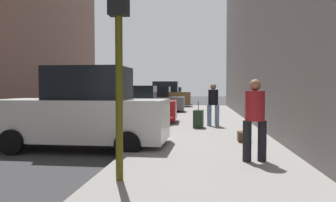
{
  "coord_description": "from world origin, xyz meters",
  "views": [
    {
      "loc": [
        5.85,
        -9.47,
        1.67
      ],
      "look_at": [
        4.24,
        6.1,
        1.07
      ],
      "focal_mm": 35.0,
      "sensor_mm": 36.0,
      "label": 1
    }
  ],
  "objects_px": {
    "parked_white_van": "(84,112)",
    "parked_bronze_suv": "(164,96)",
    "parked_silver_sedan": "(171,96)",
    "traffic_light": "(119,21)",
    "pedestrian_in_red_jacket": "(255,116)",
    "rolling_suitcase": "(198,119)",
    "parked_gray_coupe": "(153,101)",
    "pedestrian_in_jeans": "(213,102)",
    "fire_hydrant": "(168,117)",
    "parked_red_hatchback": "(131,106)",
    "duffel_bag": "(244,137)"
  },
  "relations": [
    {
      "from": "parked_white_van",
      "to": "parked_bronze_suv",
      "type": "relative_size",
      "value": 1.0
    },
    {
      "from": "parked_silver_sedan",
      "to": "traffic_light",
      "type": "relative_size",
      "value": 1.17
    },
    {
      "from": "pedestrian_in_red_jacket",
      "to": "traffic_light",
      "type": "bearing_deg",
      "value": -145.73
    },
    {
      "from": "rolling_suitcase",
      "to": "parked_gray_coupe",
      "type": "bearing_deg",
      "value": 109.41
    },
    {
      "from": "parked_white_van",
      "to": "pedestrian_in_jeans",
      "type": "relative_size",
      "value": 2.71
    },
    {
      "from": "parked_bronze_suv",
      "to": "rolling_suitcase",
      "type": "bearing_deg",
      "value": -78.37
    },
    {
      "from": "parked_white_van",
      "to": "fire_hydrant",
      "type": "relative_size",
      "value": 6.59
    },
    {
      "from": "parked_white_van",
      "to": "rolling_suitcase",
      "type": "xyz_separation_m",
      "value": [
        3.07,
        4.02,
        -0.54
      ]
    },
    {
      "from": "pedestrian_in_jeans",
      "to": "pedestrian_in_red_jacket",
      "type": "distance_m",
      "value": 6.45
    },
    {
      "from": "fire_hydrant",
      "to": "parked_red_hatchback",
      "type": "bearing_deg",
      "value": 144.36
    },
    {
      "from": "parked_red_hatchback",
      "to": "fire_hydrant",
      "type": "xyz_separation_m",
      "value": [
        1.8,
        -1.29,
        -0.35
      ]
    },
    {
      "from": "parked_gray_coupe",
      "to": "fire_hydrant",
      "type": "xyz_separation_m",
      "value": [
        1.8,
        -8.04,
        -0.35
      ]
    },
    {
      "from": "parked_red_hatchback",
      "to": "rolling_suitcase",
      "type": "bearing_deg",
      "value": -32.64
    },
    {
      "from": "parked_silver_sedan",
      "to": "duffel_bag",
      "type": "distance_m",
      "value": 24.66
    },
    {
      "from": "parked_gray_coupe",
      "to": "parked_silver_sedan",
      "type": "distance_m",
      "value": 12.35
    },
    {
      "from": "rolling_suitcase",
      "to": "pedestrian_in_jeans",
      "type": "bearing_deg",
      "value": 49.11
    },
    {
      "from": "parked_red_hatchback",
      "to": "pedestrian_in_red_jacket",
      "type": "distance_m",
      "value": 8.83
    },
    {
      "from": "parked_silver_sedan",
      "to": "duffel_bag",
      "type": "xyz_separation_m",
      "value": [
        4.39,
        -24.26,
        -0.56
      ]
    },
    {
      "from": "parked_white_van",
      "to": "duffel_bag",
      "type": "distance_m",
      "value": 4.53
    },
    {
      "from": "parked_gray_coupe",
      "to": "parked_white_van",
      "type": "bearing_deg",
      "value": -90.0
    },
    {
      "from": "parked_red_hatchback",
      "to": "parked_bronze_suv",
      "type": "distance_m",
      "value": 12.96
    },
    {
      "from": "rolling_suitcase",
      "to": "parked_silver_sedan",
      "type": "bearing_deg",
      "value": 98.3
    },
    {
      "from": "parked_white_van",
      "to": "parked_bronze_suv",
      "type": "distance_m",
      "value": 18.94
    },
    {
      "from": "parked_white_van",
      "to": "parked_red_hatchback",
      "type": "bearing_deg",
      "value": 90.0
    },
    {
      "from": "parked_bronze_suv",
      "to": "parked_silver_sedan",
      "type": "bearing_deg",
      "value": 90.0
    },
    {
      "from": "duffel_bag",
      "to": "pedestrian_in_jeans",
      "type": "bearing_deg",
      "value": 100.67
    },
    {
      "from": "parked_gray_coupe",
      "to": "rolling_suitcase",
      "type": "xyz_separation_m",
      "value": [
        3.07,
        -8.72,
        -0.36
      ]
    },
    {
      "from": "parked_bronze_suv",
      "to": "traffic_light",
      "type": "distance_m",
      "value": 22.47
    },
    {
      "from": "parked_red_hatchback",
      "to": "parked_silver_sedan",
      "type": "height_order",
      "value": "same"
    },
    {
      "from": "parked_gray_coupe",
      "to": "traffic_light",
      "type": "xyz_separation_m",
      "value": [
        1.85,
        -16.12,
        1.91
      ]
    },
    {
      "from": "traffic_light",
      "to": "parked_red_hatchback",
      "type": "bearing_deg",
      "value": 101.19
    },
    {
      "from": "parked_silver_sedan",
      "to": "pedestrian_in_jeans",
      "type": "height_order",
      "value": "pedestrian_in_jeans"
    },
    {
      "from": "parked_red_hatchback",
      "to": "traffic_light",
      "type": "bearing_deg",
      "value": -78.81
    },
    {
      "from": "parked_gray_coupe",
      "to": "fire_hydrant",
      "type": "relative_size",
      "value": 6.0
    },
    {
      "from": "parked_bronze_suv",
      "to": "duffel_bag",
      "type": "distance_m",
      "value": 18.66
    },
    {
      "from": "parked_white_van",
      "to": "rolling_suitcase",
      "type": "relative_size",
      "value": 4.46
    },
    {
      "from": "parked_silver_sedan",
      "to": "pedestrian_in_red_jacket",
      "type": "height_order",
      "value": "pedestrian_in_red_jacket"
    },
    {
      "from": "parked_silver_sedan",
      "to": "pedestrian_in_red_jacket",
      "type": "relative_size",
      "value": 2.47
    },
    {
      "from": "rolling_suitcase",
      "to": "parked_red_hatchback",
      "type": "bearing_deg",
      "value": 147.36
    },
    {
      "from": "parked_silver_sedan",
      "to": "duffel_bag",
      "type": "height_order",
      "value": "parked_silver_sedan"
    },
    {
      "from": "parked_red_hatchback",
      "to": "fire_hydrant",
      "type": "height_order",
      "value": "parked_red_hatchback"
    },
    {
      "from": "parked_red_hatchback",
      "to": "parked_bronze_suv",
      "type": "relative_size",
      "value": 0.92
    },
    {
      "from": "pedestrian_in_red_jacket",
      "to": "pedestrian_in_jeans",
      "type": "bearing_deg",
      "value": 95.67
    },
    {
      "from": "pedestrian_in_red_jacket",
      "to": "rolling_suitcase",
      "type": "distance_m",
      "value": 5.9
    },
    {
      "from": "parked_bronze_suv",
      "to": "fire_hydrant",
      "type": "bearing_deg",
      "value": -82.79
    },
    {
      "from": "parked_silver_sedan",
      "to": "parked_gray_coupe",
      "type": "bearing_deg",
      "value": -90.0
    },
    {
      "from": "rolling_suitcase",
      "to": "parked_white_van",
      "type": "bearing_deg",
      "value": -127.41
    },
    {
      "from": "parked_bronze_suv",
      "to": "pedestrian_in_red_jacket",
      "type": "distance_m",
      "value": 21.11
    },
    {
      "from": "parked_white_van",
      "to": "traffic_light",
      "type": "bearing_deg",
      "value": -61.32
    },
    {
      "from": "parked_red_hatchback",
      "to": "parked_bronze_suv",
      "type": "xyz_separation_m",
      "value": [
        -0.0,
        12.96,
        0.18
      ]
    }
  ]
}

